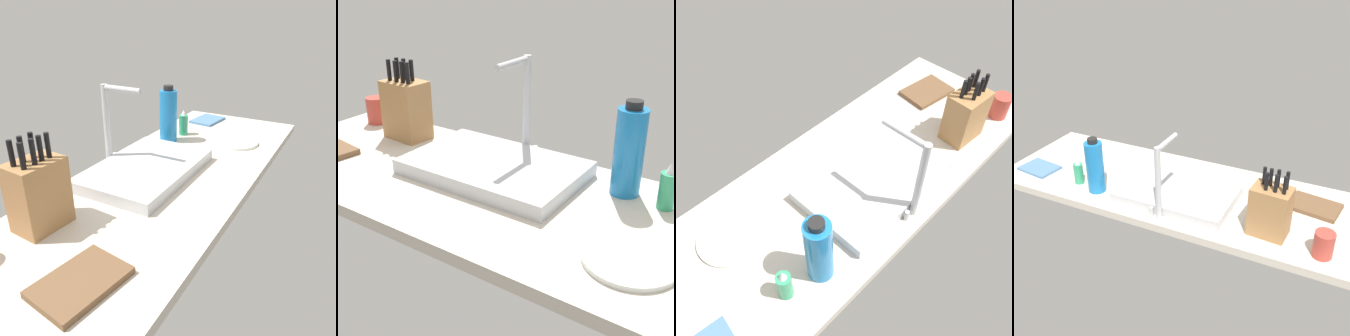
{
  "view_description": "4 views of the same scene",
  "coord_description": "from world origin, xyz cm",
  "views": [
    {
      "loc": [
        -104.68,
        -55.93,
        60.17
      ],
      "look_at": [
        -6.66,
        -2.19,
        8.6
      ],
      "focal_mm": 37.36,
      "sensor_mm": 36.0,
      "label": 1
    },
    {
      "loc": [
        64.68,
        -90.21,
        61.01
      ],
      "look_at": [
        2.23,
        1.75,
        9.78
      ],
      "focal_mm": 48.93,
      "sensor_mm": 36.0,
      "label": 2
    },
    {
      "loc": [
        62.72,
        58.75,
        107.96
      ],
      "look_at": [
        1.67,
        0.06,
        12.58
      ],
      "focal_mm": 40.87,
      "sensor_mm": 36.0,
      "label": 3
    },
    {
      "loc": [
        -75.6,
        148.37,
        103.42
      ],
      "look_at": [
        -1.87,
        -4.83,
        11.3
      ],
      "focal_mm": 45.19,
      "sensor_mm": 36.0,
      "label": 4
    }
  ],
  "objects": [
    {
      "name": "water_bottle",
      "position": [
        29.79,
        17.64,
        15.58
      ],
      "size": [
        7.89,
        7.89,
        25.65
      ],
      "color": "#1970B7",
      "rests_on": "countertop_slab"
    },
    {
      "name": "soap_bottle",
      "position": [
        41.28,
        15.62,
        8.83
      ],
      "size": [
        4.34,
        4.34,
        12.45
      ],
      "color": "#2D9966",
      "rests_on": "countertop_slab"
    },
    {
      "name": "cutting_board",
      "position": [
        -61.41,
        -9.94,
        4.4
      ],
      "size": [
        22.47,
        17.1,
        1.8
      ],
      "primitive_type": "cube",
      "rotation": [
        0.0,
        0.0,
        -0.14
      ],
      "color": "brown",
      "rests_on": "countertop_slab"
    },
    {
      "name": "dinner_plate",
      "position": [
        41.97,
        -10.66,
        4.1
      ],
      "size": [
        20.67,
        20.67,
        1.2
      ],
      "primitive_type": "cylinder",
      "color": "silver",
      "rests_on": "countertop_slab"
    },
    {
      "name": "dish_towel",
      "position": [
        67.29,
        13.73,
        4.1
      ],
      "size": [
        19.32,
        14.95,
        1.2
      ],
      "primitive_type": "cube",
      "rotation": [
        0.0,
        0.0,
        -0.12
      ],
      "color": "teal",
      "rests_on": "countertop_slab"
    },
    {
      "name": "sink_basin",
      "position": [
        -5.72,
        7.43,
        5.69
      ],
      "size": [
        49.88,
        31.98,
        4.38
      ],
      "primitive_type": "cube",
      "color": "#B7BABF",
      "rests_on": "countertop_slab"
    },
    {
      "name": "faucet",
      "position": [
        -5.53,
        22.67,
        22.42
      ],
      "size": [
        5.5,
        16.66,
        31.74
      ],
      "color": "#B7BABF",
      "rests_on": "countertop_slab"
    },
    {
      "name": "knife_block",
      "position": [
        -48.31,
        15.32,
        13.92
      ],
      "size": [
        15.31,
        11.44,
        27.0
      ],
      "rotation": [
        0.0,
        0.0,
        -0.07
      ],
      "color": "#9E7042",
      "rests_on": "countertop_slab"
    },
    {
      "name": "countertop_slab",
      "position": [
        0.0,
        0.0,
        1.75
      ],
      "size": [
        165.24,
        59.09,
        3.5
      ],
      "primitive_type": "cube",
      "color": "beige",
      "rests_on": "ground"
    }
  ]
}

